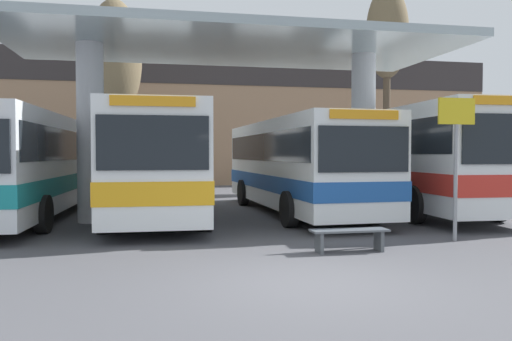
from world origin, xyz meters
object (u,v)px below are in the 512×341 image
(transit_bus_far_right_bay, at_px, (402,156))
(parked_car_street, at_px, (23,173))
(transit_bus_right_bay, at_px, (297,162))
(info_sign_platform, at_px, (456,140))
(transit_bus_center_bay, at_px, (157,160))
(transit_bus_left_bay, at_px, (28,162))
(poplar_tree_behind_left, at_px, (387,36))
(waiting_bench_near_pillar, at_px, (349,235))
(poplar_tree_behind_right, at_px, (115,60))

(transit_bus_far_right_bay, bearing_deg, parked_car_street, -33.98)
(transit_bus_right_bay, xyz_separation_m, info_sign_platform, (2.08, -5.97, 0.60))
(transit_bus_center_bay, bearing_deg, transit_bus_far_right_bay, -176.09)
(transit_bus_left_bay, relative_size, transit_bus_center_bay, 1.09)
(transit_bus_right_bay, bearing_deg, poplar_tree_behind_left, -132.74)
(transit_bus_far_right_bay, height_order, waiting_bench_near_pillar, transit_bus_far_right_bay)
(transit_bus_far_right_bay, height_order, poplar_tree_behind_left, poplar_tree_behind_left)
(transit_bus_left_bay, xyz_separation_m, transit_bus_center_bay, (3.98, -0.68, 0.06))
(waiting_bench_near_pillar, bearing_deg, transit_bus_far_right_bay, 55.65)
(poplar_tree_behind_right, distance_m, parked_car_street, 7.65)
(transit_bus_center_bay, height_order, info_sign_platform, info_sign_platform)
(poplar_tree_behind_left, bearing_deg, transit_bus_right_bay, -130.33)
(transit_bus_right_bay, distance_m, parked_car_street, 16.33)
(transit_bus_far_right_bay, bearing_deg, waiting_bench_near_pillar, 57.66)
(transit_bus_center_bay, distance_m, transit_bus_right_bay, 4.64)
(transit_bus_right_bay, height_order, info_sign_platform, info_sign_platform)
(transit_bus_far_right_bay, distance_m, poplar_tree_behind_right, 15.13)
(waiting_bench_near_pillar, height_order, parked_car_street, parked_car_street)
(poplar_tree_behind_right, xyz_separation_m, parked_car_street, (-4.82, 1.72, -5.69))
(poplar_tree_behind_right, relative_size, parked_car_street, 2.28)
(transit_bus_center_bay, relative_size, transit_bus_right_bay, 1.00)
(transit_bus_center_bay, bearing_deg, info_sign_platform, 140.20)
(transit_bus_center_bay, xyz_separation_m, info_sign_platform, (6.71, -5.74, 0.50))
(info_sign_platform, xyz_separation_m, poplar_tree_behind_left, (5.43, 14.82, 6.02))
(info_sign_platform, height_order, poplar_tree_behind_left, poplar_tree_behind_left)
(transit_bus_left_bay, bearing_deg, transit_bus_center_bay, 172.10)
(transit_bus_far_right_bay, relative_size, poplar_tree_behind_right, 1.18)
(poplar_tree_behind_right, bearing_deg, transit_bus_center_bay, -78.20)
(transit_bus_left_bay, distance_m, transit_bus_center_bay, 4.04)
(info_sign_platform, distance_m, poplar_tree_behind_left, 16.89)
(transit_bus_center_bay, xyz_separation_m, transit_bus_far_right_bay, (8.61, 0.48, 0.11))
(transit_bus_right_bay, relative_size, parked_car_street, 2.43)
(transit_bus_center_bay, distance_m, poplar_tree_behind_left, 16.50)
(transit_bus_right_bay, height_order, poplar_tree_behind_left, poplar_tree_behind_left)
(waiting_bench_near_pillar, relative_size, poplar_tree_behind_left, 0.15)
(transit_bus_far_right_bay, xyz_separation_m, parked_car_street, (-15.53, 11.28, -0.91))
(waiting_bench_near_pillar, xyz_separation_m, parked_car_street, (-10.76, 18.25, 0.68))
(transit_bus_far_right_bay, bearing_deg, poplar_tree_behind_left, -110.30)
(poplar_tree_behind_left, bearing_deg, info_sign_platform, -110.12)
(parked_car_street, bearing_deg, poplar_tree_behind_right, -15.03)
(poplar_tree_behind_right, height_order, parked_car_street, poplar_tree_behind_right)
(info_sign_platform, bearing_deg, transit_bus_right_bay, 109.22)
(transit_bus_left_bay, relative_size, info_sign_platform, 3.45)
(transit_bus_far_right_bay, relative_size, info_sign_platform, 3.54)
(transit_bus_center_bay, relative_size, waiting_bench_near_pillar, 6.47)
(parked_car_street, bearing_deg, poplar_tree_behind_left, -3.43)
(transit_bus_far_right_bay, bearing_deg, transit_bus_center_bay, 5.18)
(transit_bus_left_bay, xyz_separation_m, parked_car_street, (-2.94, 11.07, -0.74))
(transit_bus_left_bay, distance_m, transit_bus_right_bay, 8.62)
(transit_bus_right_bay, bearing_deg, parked_car_street, -47.34)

